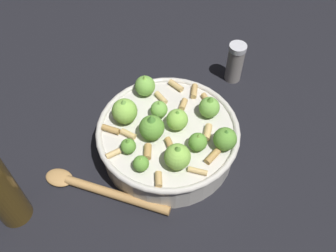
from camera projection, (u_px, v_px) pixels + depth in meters
ground_plane at (168, 149)px, 0.70m from camera, size 2.40×2.40×0.00m
cooking_pan at (168, 136)px, 0.67m from camera, size 0.26×0.26×0.12m
pepper_shaker at (235, 62)px, 0.79m from camera, size 0.04×0.04×0.09m
wooden_spoon at (98, 189)px, 0.64m from camera, size 0.12×0.23×0.02m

